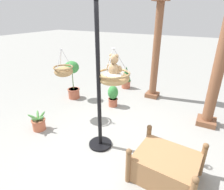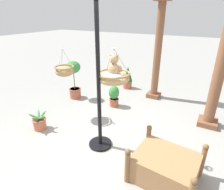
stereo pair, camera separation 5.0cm
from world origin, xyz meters
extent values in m
plane|color=gray|center=(0.00, 0.00, 0.00)|extent=(40.00, 40.00, 0.00)
cylinder|color=black|center=(-0.22, -0.04, 1.30)|extent=(0.07, 0.07, 2.59)
cylinder|color=black|center=(-0.22, -0.04, 0.02)|extent=(0.44, 0.44, 0.04)
ellipsoid|color=tan|center=(-0.07, 0.21, 1.31)|extent=(0.56, 0.56, 0.20)
torus|color=#97794E|center=(-0.07, 0.21, 1.40)|extent=(0.58, 0.58, 0.04)
ellipsoid|color=silver|center=(-0.07, 0.21, 1.33)|extent=(0.49, 0.49, 0.16)
cylinder|color=#B7B7BC|center=(0.05, 0.28, 1.61)|extent=(0.24, 0.14, 0.43)
cylinder|color=#B7B7BC|center=(-0.18, 0.28, 1.61)|extent=(0.24, 0.14, 0.43)
cylinder|color=#B7B7BC|center=(-0.07, 0.09, 1.61)|extent=(0.01, 0.27, 0.43)
torus|color=#B7B7BC|center=(-0.07, 0.21, 1.82)|extent=(0.06, 0.06, 0.01)
ellipsoid|color=tan|center=(-0.07, 0.22, 1.45)|extent=(0.20, 0.17, 0.24)
sphere|color=tan|center=(-0.07, 0.22, 1.64)|extent=(0.18, 0.18, 0.16)
ellipsoid|color=tan|center=(-0.07, 0.28, 1.63)|extent=(0.08, 0.07, 0.05)
sphere|color=black|center=(-0.07, 0.30, 1.63)|extent=(0.02, 0.02, 0.02)
sphere|color=tan|center=(-0.12, 0.22, 1.70)|extent=(0.06, 0.06, 0.06)
sphere|color=tan|center=(-0.01, 0.22, 1.70)|extent=(0.06, 0.06, 0.06)
ellipsoid|color=tan|center=(-0.17, 0.25, 1.48)|extent=(0.06, 0.12, 0.15)
ellipsoid|color=tan|center=(0.04, 0.25, 1.48)|extent=(0.06, 0.12, 0.15)
ellipsoid|color=tan|center=(-0.12, 0.31, 1.37)|extent=(0.07, 0.14, 0.07)
ellipsoid|color=tan|center=(-0.01, 0.31, 1.37)|extent=(0.07, 0.14, 0.07)
ellipsoid|color=#A37F51|center=(-1.51, 0.54, 1.14)|extent=(0.42, 0.42, 0.22)
torus|color=olive|center=(-1.51, 0.54, 1.24)|extent=(0.44, 0.44, 0.04)
ellipsoid|color=silver|center=(-1.51, 0.54, 1.16)|extent=(0.37, 0.37, 0.18)
cylinder|color=#B7B7BC|center=(-1.43, 0.59, 1.44)|extent=(0.18, 0.11, 0.40)
cylinder|color=#B7B7BC|center=(-1.59, 0.59, 1.44)|extent=(0.18, 0.11, 0.40)
cylinder|color=#B7B7BC|center=(-1.51, 0.44, 1.44)|extent=(0.01, 0.20, 0.40)
torus|color=#B7B7BC|center=(-1.51, 0.54, 1.64)|extent=(0.06, 0.06, 0.01)
cylinder|color=brown|center=(-0.04, 2.68, 1.31)|extent=(0.20, 0.20, 2.63)
cube|color=brown|center=(-0.04, 2.68, 0.06)|extent=(0.36, 0.36, 0.12)
cylinder|color=brown|center=(1.53, 1.77, 1.45)|extent=(0.23, 0.23, 2.89)
cube|color=brown|center=(1.53, 1.77, 0.06)|extent=(0.41, 0.41, 0.12)
cube|color=#9E7047|center=(1.07, -0.24, 0.21)|extent=(0.95, 0.81, 0.42)
cube|color=#382819|center=(1.07, -0.24, 0.39)|extent=(0.84, 0.71, 0.06)
cylinder|color=brown|center=(0.66, 0.17, 0.26)|extent=(0.08, 0.08, 0.52)
cylinder|color=brown|center=(1.55, 0.09, 0.26)|extent=(0.08, 0.08, 0.52)
cylinder|color=brown|center=(0.60, -0.56, 0.26)|extent=(0.08, 0.08, 0.52)
sphere|color=brown|center=(0.66, 0.17, 0.55)|extent=(0.09, 0.09, 0.09)
sphere|color=brown|center=(1.55, 0.09, 0.55)|extent=(0.09, 0.09, 0.09)
sphere|color=brown|center=(0.60, -0.56, 0.55)|extent=(0.09, 0.09, 0.09)
sphere|color=brown|center=(1.48, -0.64, 0.55)|extent=(0.09, 0.09, 0.09)
cylinder|color=#AD563D|center=(-2.07, 1.46, 0.14)|extent=(0.33, 0.33, 0.29)
torus|color=#9C4E37|center=(-2.07, 1.46, 0.28)|extent=(0.36, 0.36, 0.03)
cylinder|color=#382819|center=(-2.07, 1.46, 0.27)|extent=(0.29, 0.29, 0.03)
cylinder|color=#4C6B38|center=(-2.07, 1.46, 0.53)|extent=(0.02, 0.02, 0.49)
ellipsoid|color=#38843D|center=(-2.07, 1.46, 0.94)|extent=(0.41, 0.41, 0.35)
cylinder|color=#AD563D|center=(-0.79, 1.55, 0.11)|extent=(0.24, 0.24, 0.21)
torus|color=#9C4E37|center=(-0.79, 1.55, 0.20)|extent=(0.27, 0.27, 0.03)
cylinder|color=#382819|center=(-0.79, 1.55, 0.20)|extent=(0.21, 0.21, 0.03)
ellipsoid|color=#38843D|center=(-0.79, 1.55, 0.40)|extent=(0.28, 0.28, 0.37)
cylinder|color=#BC6042|center=(-1.67, -0.22, 0.12)|extent=(0.27, 0.27, 0.24)
torus|color=#A9573B|center=(-1.67, -0.22, 0.23)|extent=(0.30, 0.30, 0.03)
cylinder|color=#382819|center=(-1.67, -0.22, 0.23)|extent=(0.24, 0.24, 0.03)
ellipsoid|color=#56934C|center=(-1.57, -0.22, 0.31)|extent=(0.22, 0.06, 0.18)
ellipsoid|color=#56934C|center=(-1.65, -0.13, 0.30)|extent=(0.10, 0.22, 0.18)
ellipsoid|color=#56934C|center=(-1.74, -0.16, 0.31)|extent=(0.20, 0.19, 0.16)
ellipsoid|color=#56934C|center=(-1.76, -0.27, 0.31)|extent=(0.22, 0.16, 0.16)
ellipsoid|color=#56934C|center=(-1.65, -0.32, 0.31)|extent=(0.10, 0.23, 0.18)
cylinder|color=#AD563D|center=(-1.05, 2.96, 0.13)|extent=(0.29, 0.29, 0.26)
torus|color=#9C4E37|center=(-1.05, 2.96, 0.25)|extent=(0.32, 0.32, 0.03)
cylinder|color=#382819|center=(-1.05, 2.96, 0.24)|extent=(0.25, 0.25, 0.03)
cone|color=#1E5B28|center=(-1.05, 2.96, 0.50)|extent=(0.32, 0.32, 0.49)
camera|label=1|loc=(1.39, -2.53, 2.35)|focal=30.17mm
camera|label=2|loc=(1.44, -2.51, 2.35)|focal=30.17mm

